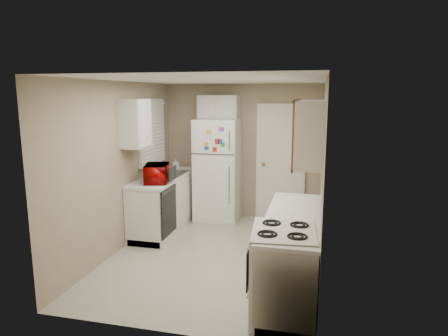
# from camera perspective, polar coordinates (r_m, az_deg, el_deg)

# --- Properties ---
(floor) EXTENTS (3.80, 3.80, 0.00)m
(floor) POSITION_cam_1_polar(r_m,az_deg,el_deg) (5.73, -1.20, -12.29)
(floor) COLOR beige
(floor) RESTS_ON ground
(ceiling) EXTENTS (3.80, 3.80, 0.00)m
(ceiling) POSITION_cam_1_polar(r_m,az_deg,el_deg) (5.28, -1.30, 12.46)
(ceiling) COLOR white
(ceiling) RESTS_ON floor
(wall_left) EXTENTS (3.80, 3.80, 0.00)m
(wall_left) POSITION_cam_1_polar(r_m,az_deg,el_deg) (5.89, -14.54, 0.20)
(wall_left) COLOR tan
(wall_left) RESTS_ON floor
(wall_right) EXTENTS (3.80, 3.80, 0.00)m
(wall_right) POSITION_cam_1_polar(r_m,az_deg,el_deg) (5.21, 13.83, -1.10)
(wall_right) COLOR tan
(wall_right) RESTS_ON floor
(wall_back) EXTENTS (2.80, 2.80, 0.00)m
(wall_back) POSITION_cam_1_polar(r_m,az_deg,el_deg) (7.21, 2.61, 2.37)
(wall_back) COLOR tan
(wall_back) RESTS_ON floor
(wall_front) EXTENTS (2.80, 2.80, 0.00)m
(wall_front) POSITION_cam_1_polar(r_m,az_deg,el_deg) (3.62, -8.96, -5.98)
(wall_front) COLOR tan
(wall_front) RESTS_ON floor
(left_counter) EXTENTS (0.60, 1.80, 0.90)m
(left_counter) POSITION_cam_1_polar(r_m,az_deg,el_deg) (6.72, -8.38, -4.86)
(left_counter) COLOR silver
(left_counter) RESTS_ON floor
(dishwasher) EXTENTS (0.03, 0.58, 0.72)m
(dishwasher) POSITION_cam_1_polar(r_m,az_deg,el_deg) (6.07, -7.94, -6.14)
(dishwasher) COLOR black
(dishwasher) RESTS_ON floor
(sink) EXTENTS (0.54, 0.74, 0.16)m
(sink) POSITION_cam_1_polar(r_m,az_deg,el_deg) (6.76, -8.00, -1.19)
(sink) COLOR gray
(sink) RESTS_ON left_counter
(microwave) EXTENTS (0.55, 0.40, 0.33)m
(microwave) POSITION_cam_1_polar(r_m,az_deg,el_deg) (6.12, -9.57, -0.66)
(microwave) COLOR #8D0402
(microwave) RESTS_ON left_counter
(soap_bottle) EXTENTS (0.10, 0.10, 0.17)m
(soap_bottle) POSITION_cam_1_polar(r_m,az_deg,el_deg) (7.23, -6.90, 0.72)
(soap_bottle) COLOR white
(soap_bottle) RESTS_ON left_counter
(window_blinds) EXTENTS (0.10, 0.98, 1.08)m
(window_blinds) POSITION_cam_1_polar(r_m,az_deg,el_deg) (6.75, -10.22, 5.08)
(window_blinds) COLOR silver
(window_blinds) RESTS_ON wall_left
(upper_cabinet_left) EXTENTS (0.30, 0.45, 0.70)m
(upper_cabinet_left) POSITION_cam_1_polar(r_m,az_deg,el_deg) (5.94, -12.53, 6.21)
(upper_cabinet_left) COLOR silver
(upper_cabinet_left) RESTS_ON wall_left
(refrigerator) EXTENTS (0.76, 0.74, 1.80)m
(refrigerator) POSITION_cam_1_polar(r_m,az_deg,el_deg) (7.04, -0.91, -0.31)
(refrigerator) COLOR white
(refrigerator) RESTS_ON floor
(cabinet_over_fridge) EXTENTS (0.70, 0.30, 0.40)m
(cabinet_over_fridge) POSITION_cam_1_polar(r_m,az_deg,el_deg) (7.08, -0.79, 8.74)
(cabinet_over_fridge) COLOR silver
(cabinet_over_fridge) RESTS_ON wall_back
(interior_door) EXTENTS (0.86, 0.06, 2.08)m
(interior_door) POSITION_cam_1_polar(r_m,az_deg,el_deg) (7.10, 8.09, 0.68)
(interior_door) COLOR white
(interior_door) RESTS_ON floor
(right_counter) EXTENTS (0.60, 2.00, 0.90)m
(right_counter) POSITION_cam_1_polar(r_m,az_deg,el_deg) (4.66, 9.66, -11.96)
(right_counter) COLOR silver
(right_counter) RESTS_ON floor
(stove) EXTENTS (0.68, 0.81, 0.92)m
(stove) POSITION_cam_1_polar(r_m,az_deg,el_deg) (4.16, 8.37, -14.65)
(stove) COLOR white
(stove) RESTS_ON floor
(upper_cabinet_right) EXTENTS (0.30, 1.20, 0.70)m
(upper_cabinet_right) POSITION_cam_1_polar(r_m,az_deg,el_deg) (4.63, 12.30, 5.06)
(upper_cabinet_right) COLOR silver
(upper_cabinet_right) RESTS_ON wall_right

